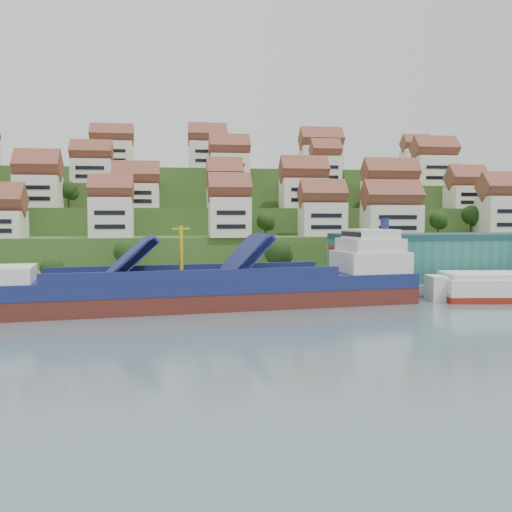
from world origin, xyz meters
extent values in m
plane|color=slate|center=(0.00, 0.00, 0.00)|extent=(300.00, 300.00, 0.00)
cube|color=gray|center=(20.00, 15.00, 1.10)|extent=(180.00, 14.00, 2.20)
cube|color=#2D4C1E|center=(0.00, 86.00, 2.00)|extent=(260.00, 128.00, 4.00)
cube|color=#2D4C1E|center=(0.00, 91.00, 5.50)|extent=(260.00, 118.00, 11.00)
cube|color=#2D4C1E|center=(0.00, 99.00, 9.00)|extent=(260.00, 102.00, 18.00)
cube|color=#2D4C1E|center=(0.00, 107.00, 12.50)|extent=(260.00, 86.00, 25.00)
cube|color=#2D4C1E|center=(0.00, 116.00, 15.50)|extent=(260.00, 68.00, 31.00)
cube|color=silver|center=(-50.96, 38.86, 14.04)|extent=(10.80, 8.57, 6.07)
cube|color=silver|center=(-25.94, 37.27, 15.59)|extent=(9.66, 7.03, 9.19)
cube|color=silver|center=(1.23, 35.11, 15.60)|extent=(9.44, 7.62, 9.21)
cube|color=silver|center=(24.89, 40.21, 15.09)|extent=(10.88, 7.73, 8.18)
cube|color=silver|center=(41.76, 37.33, 14.79)|extent=(13.64, 8.26, 7.58)
cube|color=silver|center=(72.56, 39.19, 15.99)|extent=(11.31, 8.31, 9.98)
cube|color=silver|center=(-45.49, 53.17, 22.00)|extent=(10.73, 8.98, 8.00)
cube|color=silver|center=(-21.32, 54.92, 21.15)|extent=(11.69, 7.90, 6.30)
cube|color=silver|center=(1.63, 52.61, 21.43)|extent=(8.95, 8.56, 6.86)
cube|color=silver|center=(23.88, 56.52, 22.08)|extent=(12.43, 8.36, 8.16)
cube|color=silver|center=(47.89, 54.19, 21.88)|extent=(14.47, 8.18, 7.77)
cube|color=silver|center=(71.37, 55.84, 21.23)|extent=(10.36, 8.04, 6.47)
cube|color=silver|center=(-34.41, 68.70, 28.40)|extent=(11.02, 7.30, 6.80)
cube|color=silver|center=(4.47, 68.40, 29.39)|extent=(11.21, 7.79, 8.79)
cube|color=silver|center=(33.80, 70.65, 29.39)|extent=(8.56, 7.14, 8.78)
cube|color=silver|center=(69.18, 71.81, 29.74)|extent=(13.13, 8.47, 9.48)
cube|color=silver|center=(-30.75, 88.68, 35.20)|extent=(12.77, 7.51, 8.40)
cube|color=silver|center=(-0.70, 87.13, 35.27)|extent=(11.79, 8.15, 8.55)
cube|color=silver|center=(37.56, 90.21, 35.07)|extent=(13.65, 8.73, 8.13)
cube|color=silver|center=(71.72, 91.45, 34.94)|extent=(9.37, 7.05, 7.88)
ellipsoid|color=#1E3A13|center=(11.01, 26.11, 8.11)|extent=(6.13, 6.13, 6.13)
ellipsoid|color=#1E3A13|center=(-21.76, 26.29, 8.23)|extent=(5.47, 5.47, 5.47)
ellipsoid|color=#1E3A13|center=(56.87, 43.11, 14.91)|extent=(4.60, 4.60, 4.60)
ellipsoid|color=#1E3A13|center=(66.09, 43.11, 16.23)|extent=(5.08, 5.08, 5.08)
ellipsoid|color=#1E3A13|center=(11.11, 43.66, 14.66)|extent=(4.43, 4.43, 4.43)
ellipsoid|color=#1E3A13|center=(44.57, 59.83, 24.14)|extent=(4.74, 4.74, 4.74)
ellipsoid|color=#1E3A13|center=(-53.81, 59.38, 21.93)|extent=(5.56, 5.56, 5.56)
ellipsoid|color=#1E3A13|center=(-39.06, 57.97, 22.83)|extent=(4.66, 4.66, 4.66)
ellipsoid|color=#1E3A13|center=(7.55, 73.21, 30.04)|extent=(7.03, 7.03, 7.03)
ellipsoid|color=#1E3A13|center=(35.70, 75.94, 30.09)|extent=(4.57, 4.57, 4.57)
ellipsoid|color=#1E3A13|center=(37.92, 73.97, 28.93)|extent=(5.10, 5.10, 5.10)
ellipsoid|color=#1E3A13|center=(-35.67, 19.00, 5.57)|extent=(4.60, 4.60, 4.60)
cube|color=#276C62|center=(52.00, 17.00, 7.20)|extent=(60.00, 15.00, 10.00)
cylinder|color=gray|center=(18.00, 10.00, 6.20)|extent=(0.16, 0.16, 8.00)
cube|color=maroon|center=(18.60, 10.00, 9.80)|extent=(1.20, 0.05, 0.80)
cube|color=#511F18|center=(-6.62, 0.55, 1.00)|extent=(77.68, 21.29, 4.92)
cube|color=navy|center=(-6.62, 0.55, 4.23)|extent=(77.70, 21.41, 2.56)
cube|color=silver|center=(-38.86, -3.50, 6.70)|extent=(11.17, 12.36, 2.56)
cube|color=#262628|center=(-8.57, 0.31, 5.51)|extent=(50.10, 16.10, 0.30)
cube|color=navy|center=(-19.32, -1.04, 8.86)|extent=(8.67, 11.71, 6.81)
cube|color=navy|center=(0.22, 1.41, 8.86)|extent=(8.31, 11.66, 7.20)
cylinder|color=gold|center=(-10.53, 0.06, 9.85)|extent=(0.77, 0.77, 8.86)
cube|color=silver|center=(24.65, 4.48, 7.39)|extent=(13.12, 12.61, 3.94)
cube|color=silver|center=(24.65, 4.48, 10.54)|extent=(11.02, 11.19, 2.46)
cube|color=silver|center=(24.65, 4.48, 12.60)|extent=(8.92, 9.77, 1.77)
cylinder|color=navy|center=(27.58, 4.85, 14.48)|extent=(1.76, 1.76, 2.17)
camera|label=1|loc=(-11.78, -97.85, 15.90)|focal=40.00mm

